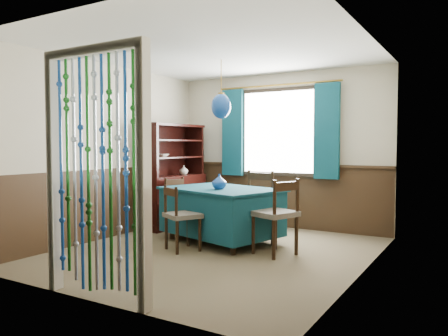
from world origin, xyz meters
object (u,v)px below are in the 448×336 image
Objects in this scene: dining_table at (221,211)px; vase_table at (219,182)px; chair_near at (181,216)px; pendant_lamp at (221,106)px; chair_right at (277,215)px; sideboard at (172,190)px; bowl_shelf at (162,155)px; chair_left at (180,204)px; chair_far at (255,202)px; vase_sideboard at (184,169)px.

vase_table reaches higher than dining_table.
pendant_lamp is (0.19, 0.68, 1.43)m from chair_near.
chair_right is 1.69m from pendant_lamp.
chair_right is 0.56× the size of sideboard.
dining_table is 8.09× the size of bowl_shelf.
chair_left is 1.06m from vase_table.
chair_near is at bearing -42.20° from bowl_shelf.
dining_table is 9.60× the size of vase_table.
chair_left is at bearing 154.95° from chair_near.
vase_table is at bearing -53.08° from dining_table.
bowl_shelf is at bearing 97.31° from chair_right.
dining_table is at bearing 88.95° from chair_left.
vase_table is 0.84× the size of bowl_shelf.
dining_table is 0.71m from chair_near.
sideboard reaches higher than chair_far.
vase_table is at bearing 81.83° from chair_left.
chair_near is at bearing 50.02° from chair_left.
chair_left is at bearing 22.20° from chair_far.
pendant_lamp reaches higher than sideboard.
chair_near is at bearing -89.64° from dining_table.
chair_far is 1.02× the size of chair_right.
chair_far is 1.66m from bowl_shelf.
chair_right reaches higher than chair_near.
chair_left is 3.79× the size of bowl_shelf.
chair_near is at bearing 131.63° from chair_right.
chair_right is 5.01× the size of vase_table.
chair_right is 2.39m from bowl_shelf.
bowl_shelf reaches higher than chair_left.
pendant_lamp reaches higher than chair_near.
dining_table is at bearing 102.78° from chair_near.
dining_table is 1.92× the size of chair_right.
sideboard is at bearing 154.44° from pendant_lamp.
vase_table is (-0.16, -0.76, 0.34)m from chair_far.
dining_table is 1.62m from vase_sideboard.
bowl_shelf is (-1.32, 0.44, 0.34)m from vase_table.
bowl_shelf is at bearing 161.66° from vase_table.
pendant_lamp is 1.04m from vase_table.
chair_near is at bearing 74.61° from chair_far.
chair_right is (0.95, -0.27, 0.06)m from dining_table.
chair_left is at bearing 165.53° from pendant_lamp.
dining_table is 1.44m from pendant_lamp.
dining_table is 10.51× the size of vase_sideboard.
dining_table is 0.43m from vase_table.
vase_table is (0.05, -0.14, 0.41)m from dining_table.
bowl_shelf is at bearing -77.72° from sideboard.
chair_left reaches higher than dining_table.
bowl_shelf reaches higher than vase_table.
chair_near is 0.49× the size of sideboard.
sideboard is (-2.28, 0.90, 0.09)m from chair_right.
chair_left reaches higher than chair_near.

